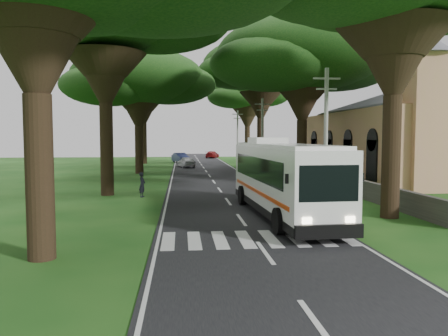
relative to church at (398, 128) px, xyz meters
name	(u,v)px	position (x,y,z in m)	size (l,w,h in m)	color
ground	(248,229)	(-17.86, -21.55, -4.91)	(140.00, 140.00, 0.00)	#194B15
road	(210,177)	(-17.86, 3.45, -4.90)	(8.00, 120.00, 0.04)	black
crosswalk	(255,240)	(-17.86, -23.55, -4.91)	(8.00, 3.00, 0.01)	silver
property_wall	(300,171)	(-8.86, 2.45, -4.31)	(0.35, 50.00, 1.20)	#383533
church	(398,128)	(0.00, 0.00, 0.00)	(14.00, 24.00, 11.60)	tan
pole_near	(326,134)	(-12.36, -15.55, -0.73)	(1.60, 0.24, 8.00)	gray
pole_mid	(262,135)	(-12.36, 4.45, -0.73)	(1.60, 0.24, 8.00)	gray
pole_far	(238,136)	(-12.36, 24.45, -0.73)	(1.60, 0.24, 8.00)	gray
tree_l_mida	(104,5)	(-25.86, -9.55, 8.00)	(14.78, 14.78, 16.19)	black
tree_l_midb	(138,78)	(-25.36, 8.45, 5.51)	(14.35, 14.35, 13.57)	black
tree_l_far	(143,81)	(-26.36, 26.45, 7.42)	(15.08, 15.08, 15.64)	black
tree_r_mida	(303,56)	(-9.86, -1.55, 6.34)	(15.46, 15.46, 14.61)	black
tree_r_midb	(261,66)	(-10.36, 16.45, 8.32)	(15.12, 15.12, 16.57)	black
tree_r_far	(247,92)	(-9.36, 34.45, 6.74)	(12.78, 12.78, 14.56)	black
coach_bus	(282,177)	(-15.66, -18.58, -2.92)	(3.39, 12.63, 3.69)	white
distant_car_a	(186,162)	(-20.11, 17.17, -4.17)	(1.68, 4.18, 1.42)	silver
distant_car_b	(181,158)	(-20.86, 28.56, -4.13)	(1.58, 4.54, 1.50)	navy
distant_car_c	(212,155)	(-14.86, 42.70, -4.24)	(1.79, 4.41, 1.28)	maroon
pedestrian	(142,185)	(-23.37, -10.79, -4.07)	(0.61, 0.40, 1.68)	black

